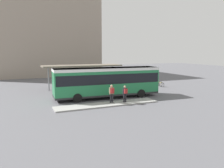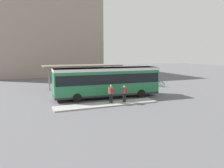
% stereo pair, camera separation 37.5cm
% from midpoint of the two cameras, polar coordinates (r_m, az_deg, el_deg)
% --- Properties ---
extents(ground_plane, '(120.00, 120.00, 0.00)m').
position_cam_midpoint_polar(ground_plane, '(24.07, -0.81, -3.57)').
color(ground_plane, '#5B5B60').
extents(curb_island, '(10.01, 1.80, 0.12)m').
position_cam_midpoint_polar(curb_island, '(20.76, -0.78, -5.33)').
color(curb_island, '#9E9E99').
rests_on(curb_island, ground_plane).
extents(city_bus, '(11.56, 3.04, 3.30)m').
position_cam_midpoint_polar(city_bus, '(23.75, -0.80, 0.97)').
color(city_bus, '#237A47').
rests_on(city_bus, ground_plane).
extents(pedestrian_waiting, '(0.40, 0.41, 1.62)m').
position_cam_midpoint_polar(pedestrian_waiting, '(21.22, 3.81, -2.31)').
color(pedestrian_waiting, '#232328').
rests_on(pedestrian_waiting, curb_island).
extents(pedestrian_companion, '(0.43, 0.44, 1.74)m').
position_cam_midpoint_polar(pedestrian_companion, '(20.96, 0.29, -2.24)').
color(pedestrian_companion, '#232328').
rests_on(pedestrian_companion, curb_island).
extents(bicycle_yellow, '(0.48, 1.70, 0.73)m').
position_cam_midpoint_polar(bicycle_yellow, '(32.24, 13.01, -0.09)').
color(bicycle_yellow, black).
rests_on(bicycle_yellow, ground_plane).
extents(bicycle_green, '(0.48, 1.76, 0.76)m').
position_cam_midpoint_polar(bicycle_green, '(32.99, 12.52, 0.14)').
color(bicycle_green, black).
rests_on(bicycle_green, ground_plane).
extents(bicycle_white, '(0.48, 1.53, 0.66)m').
position_cam_midpoint_polar(bicycle_white, '(33.40, 11.16, 0.20)').
color(bicycle_white, black).
rests_on(bicycle_white, ground_plane).
extents(station_shelter, '(10.63, 3.19, 3.23)m').
position_cam_midpoint_polar(station_shelter, '(30.19, -7.24, 4.68)').
color(station_shelter, '#706656').
rests_on(station_shelter, ground_plane).
extents(potted_planter_near_shelter, '(0.76, 0.76, 1.30)m').
position_cam_midpoint_polar(potted_planter_near_shelter, '(28.65, -1.22, -0.26)').
color(potted_planter_near_shelter, slate).
rests_on(potted_planter_near_shelter, ground_plane).
extents(potted_planter_far_side, '(0.83, 0.83, 1.18)m').
position_cam_midpoint_polar(potted_planter_far_side, '(27.36, -11.62, -1.01)').
color(potted_planter_far_side, slate).
rests_on(potted_planter_far_side, ground_plane).
extents(station_building, '(22.75, 15.58, 17.56)m').
position_cam_midpoint_polar(station_building, '(52.12, -17.23, 12.15)').
color(station_building, gray).
rests_on(station_building, ground_plane).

